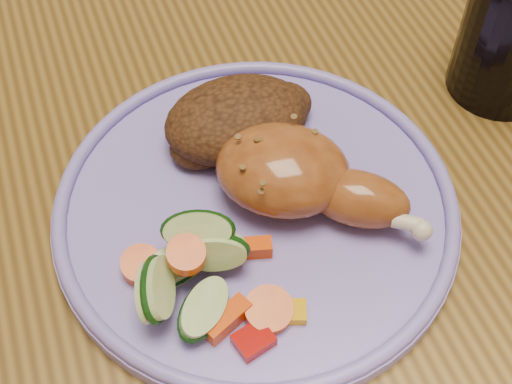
% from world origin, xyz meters
% --- Properties ---
extents(dining_table, '(0.90, 1.40, 0.75)m').
position_xyz_m(dining_table, '(0.00, 0.00, 0.67)').
color(dining_table, brown).
rests_on(dining_table, ground).
extents(plate, '(0.28, 0.28, 0.01)m').
position_xyz_m(plate, '(-0.07, -0.05, 0.76)').
color(plate, '#8270CF').
rests_on(plate, dining_table).
extents(plate_rim, '(0.28, 0.28, 0.01)m').
position_xyz_m(plate_rim, '(-0.07, -0.05, 0.77)').
color(plate_rim, '#8270CF').
rests_on(plate_rim, plate).
extents(chicken_leg, '(0.14, 0.13, 0.05)m').
position_xyz_m(chicken_leg, '(-0.04, -0.05, 0.79)').
color(chicken_leg, '#964F1F').
rests_on(chicken_leg, plate).
extents(rice_pilaf, '(0.12, 0.08, 0.05)m').
position_xyz_m(rice_pilaf, '(-0.06, 0.01, 0.78)').
color(rice_pilaf, '#442511').
rests_on(rice_pilaf, plate).
extents(vegetable_pile, '(0.11, 0.11, 0.05)m').
position_xyz_m(vegetable_pile, '(-0.12, -0.10, 0.78)').
color(vegetable_pile, '#A50A05').
rests_on(vegetable_pile, plate).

